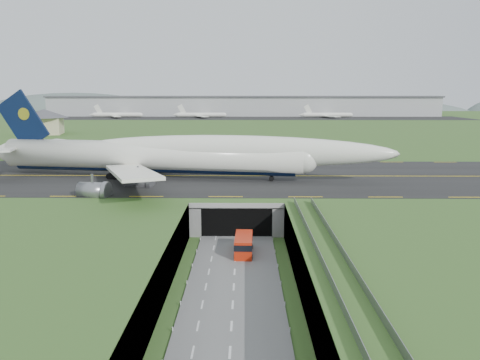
{
  "coord_description": "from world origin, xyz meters",
  "views": [
    {
      "loc": [
        1.38,
        -68.06,
        24.19
      ],
      "look_at": [
        0.44,
        20.0,
        7.66
      ],
      "focal_mm": 35.0,
      "sensor_mm": 36.0,
      "label": 1
    }
  ],
  "objects": [
    {
      "name": "cargo_terminal",
      "position": [
        -0.19,
        299.41,
        13.96
      ],
      "size": [
        320.0,
        67.0,
        15.6
      ],
      "color": "#B2B2B2",
      "rests_on": "ground"
    },
    {
      "name": "shuttle_tram",
      "position": [
        1.21,
        -0.54,
        1.58
      ],
      "size": [
        2.86,
        7.06,
        2.87
      ],
      "rotation": [
        0.0,
        0.0,
        -0.03
      ],
      "color": "red",
      "rests_on": "ground"
    },
    {
      "name": "jumbo_jet",
      "position": [
        -12.57,
        29.73,
        11.22
      ],
      "size": [
        89.66,
        58.03,
        19.42
      ],
      "rotation": [
        0.0,
        0.0,
        -0.15
      ],
      "color": "white",
      "rests_on": "ground"
    },
    {
      "name": "guideway",
      "position": [
        11.0,
        -19.11,
        5.32
      ],
      "size": [
        3.0,
        53.0,
        7.05
      ],
      "color": "#A8A8A3",
      "rests_on": "ground"
    },
    {
      "name": "distant_hills",
      "position": [
        64.38,
        430.0,
        -4.0
      ],
      "size": [
        700.0,
        91.0,
        60.0
      ],
      "color": "#52635D",
      "rests_on": "ground"
    },
    {
      "name": "trench_road",
      "position": [
        0.0,
        -7.5,
        0.1
      ],
      "size": [
        12.0,
        75.0,
        0.2
      ],
      "primitive_type": "cube",
      "color": "slate",
      "rests_on": "ground"
    },
    {
      "name": "taxiway",
      "position": [
        0.0,
        33.0,
        6.09
      ],
      "size": [
        800.0,
        44.0,
        0.18
      ],
      "primitive_type": "cube",
      "color": "black",
      "rests_on": "airfield_deck"
    },
    {
      "name": "airfield_deck",
      "position": [
        0.0,
        0.0,
        3.0
      ],
      "size": [
        800.0,
        800.0,
        6.0
      ],
      "primitive_type": "cube",
      "color": "gray",
      "rests_on": "ground"
    },
    {
      "name": "ground",
      "position": [
        0.0,
        0.0,
        0.0
      ],
      "size": [
        900.0,
        900.0,
        0.0
      ],
      "primitive_type": "plane",
      "color": "#3D6026",
      "rests_on": "ground"
    },
    {
      "name": "service_building",
      "position": [
        -86.45,
        136.68,
        12.57
      ],
      "size": [
        24.25,
        24.25,
        11.08
      ],
      "rotation": [
        0.0,
        0.0,
        0.22
      ],
      "color": "#C7BD90",
      "rests_on": "ground"
    },
    {
      "name": "tunnel_portal",
      "position": [
        0.0,
        16.71,
        3.33
      ],
      "size": [
        17.0,
        22.3,
        6.0
      ],
      "color": "gray",
      "rests_on": "ground"
    }
  ]
}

